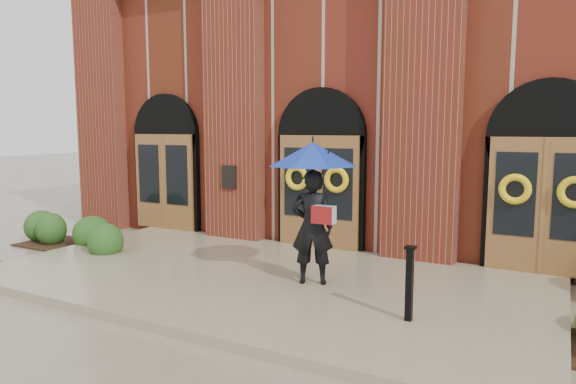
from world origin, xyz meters
The scene contains 6 objects.
ground centered at (0.00, 0.00, 0.00)m, with size 90.00×90.00×0.00m, color gray.
landing centered at (0.00, 0.15, 0.07)m, with size 10.00×5.30×0.15m, color gray.
church_building centered at (0.00, 8.78, 3.50)m, with size 16.20×12.53×7.00m.
man_with_umbrella centered at (1.08, 0.18, 1.85)m, with size 1.97×1.97×2.42m.
metal_post centered at (3.01, -0.74, 0.70)m, with size 0.15×0.15×1.06m.
hedge_wall_left centered at (-5.20, 0.50, 0.37)m, with size 2.89×1.15×0.74m, color #234717.
Camera 1 is at (4.82, -7.57, 2.81)m, focal length 32.00 mm.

